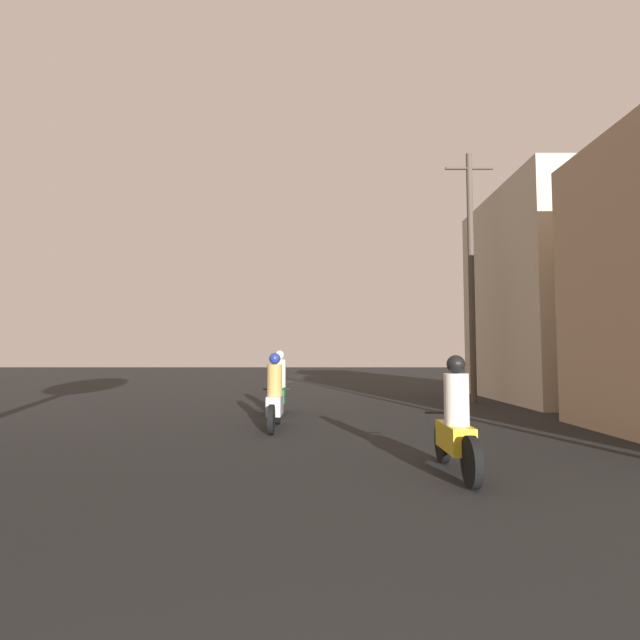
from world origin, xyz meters
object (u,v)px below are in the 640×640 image
object	(u,v)px
motorcycle_silver	(273,399)
utility_pole_far	(470,271)
motorcycle_yellow	(454,427)
building_right_far	(554,296)
motorcycle_green	(278,389)

from	to	relation	value
motorcycle_silver	utility_pole_far	bearing A→B (deg)	51.86
motorcycle_yellow	utility_pole_far	bearing A→B (deg)	80.71
building_right_far	utility_pole_far	xyz separation A→B (m)	(-3.13, -0.76, 0.73)
building_right_far	motorcycle_green	bearing A→B (deg)	-156.82
motorcycle_green	building_right_far	distance (m)	10.43
motorcycle_yellow	motorcycle_green	size ratio (longest dim) A/B	1.09
motorcycle_silver	building_right_far	xyz separation A→B (m)	(9.09, 6.56, 2.95)
motorcycle_yellow	motorcycle_green	bearing A→B (deg)	122.42
motorcycle_green	building_right_far	size ratio (longest dim) A/B	0.26
motorcycle_yellow	motorcycle_silver	distance (m)	4.80
utility_pole_far	motorcycle_silver	bearing A→B (deg)	-135.79
motorcycle_yellow	motorcycle_green	distance (m)	7.16
motorcycle_yellow	building_right_far	xyz separation A→B (m)	(6.37, 10.51, 2.97)
motorcycle_yellow	motorcycle_silver	bearing A→B (deg)	133.63
motorcycle_yellow	utility_pole_far	world-z (taller)	utility_pole_far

